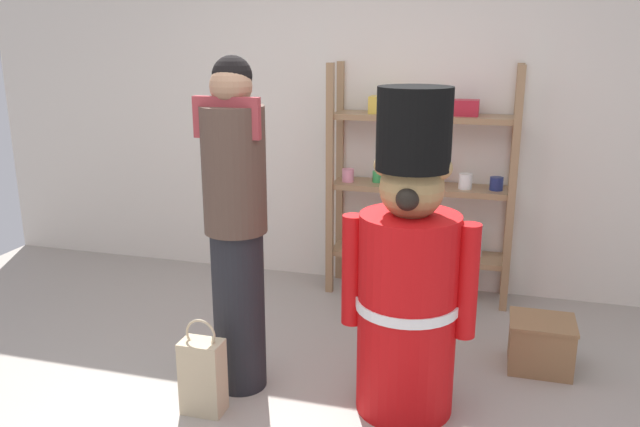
{
  "coord_description": "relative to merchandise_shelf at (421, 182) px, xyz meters",
  "views": [
    {
      "loc": [
        0.91,
        -2.47,
        1.83
      ],
      "look_at": [
        0.09,
        0.43,
        1.0
      ],
      "focal_mm": 35.81,
      "sensor_mm": 36.0,
      "label": 1
    }
  ],
  "objects": [
    {
      "name": "merchandise_shelf",
      "position": [
        0.0,
        0.0,
        0.0
      ],
      "size": [
        1.3,
        0.35,
        1.67
      ],
      "color": "#93704C",
      "rests_on": "ground_plane"
    },
    {
      "name": "display_crate",
      "position": [
        0.82,
        -0.93,
        -0.7
      ],
      "size": [
        0.36,
        0.32,
        0.3
      ],
      "color": "olive",
      "rests_on": "ground_plane"
    },
    {
      "name": "person_shopper",
      "position": [
        -0.75,
        -1.57,
        0.08
      ],
      "size": [
        0.34,
        0.32,
        1.75
      ],
      "color": "black",
      "rests_on": "ground_plane"
    },
    {
      "name": "shopping_bag",
      "position": [
        -0.83,
        -1.86,
        -0.64
      ],
      "size": [
        0.21,
        0.14,
        0.51
      ],
      "color": "#C1AD89",
      "rests_on": "ground_plane"
    },
    {
      "name": "back_wall",
      "position": [
        -0.4,
        0.22,
        0.46
      ],
      "size": [
        6.4,
        0.12,
        2.6
      ],
      "primitive_type": "cube",
      "color": "silver",
      "rests_on": "ground_plane"
    },
    {
      "name": "teddy_bear_guard",
      "position": [
        0.14,
        -1.54,
        -0.14
      ],
      "size": [
        0.66,
        0.51,
        1.62
      ],
      "color": "red",
      "rests_on": "ground_plane"
    }
  ]
}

